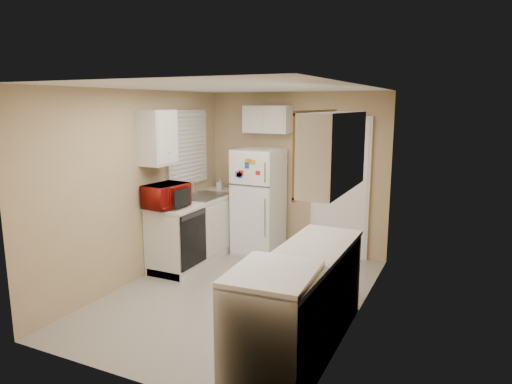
% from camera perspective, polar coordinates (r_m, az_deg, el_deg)
% --- Properties ---
extents(floor, '(3.80, 3.80, 0.00)m').
position_cam_1_polar(floor, '(5.56, -2.26, -12.62)').
color(floor, '#B7B1A6').
rests_on(floor, ground).
extents(ceiling, '(3.80, 3.80, 0.00)m').
position_cam_1_polar(ceiling, '(5.10, -2.47, 12.93)').
color(ceiling, white).
rests_on(ceiling, floor).
extents(wall_left, '(3.80, 3.80, 0.00)m').
position_cam_1_polar(wall_left, '(5.97, -14.35, 0.74)').
color(wall_left, tan).
rests_on(wall_left, floor).
extents(wall_right, '(3.80, 3.80, 0.00)m').
position_cam_1_polar(wall_right, '(4.73, 12.85, -1.82)').
color(wall_right, tan).
rests_on(wall_right, floor).
extents(wall_back, '(2.80, 2.80, 0.00)m').
position_cam_1_polar(wall_back, '(6.91, 4.98, 2.39)').
color(wall_back, tan).
rests_on(wall_back, floor).
extents(wall_front, '(2.80, 2.80, 0.00)m').
position_cam_1_polar(wall_front, '(3.67, -16.31, -5.65)').
color(wall_front, tan).
rests_on(wall_front, floor).
extents(left_counter, '(0.60, 1.80, 0.90)m').
position_cam_1_polar(left_counter, '(6.67, -7.11, -4.56)').
color(left_counter, silver).
rests_on(left_counter, floor).
extents(dishwasher, '(0.03, 0.58, 0.72)m').
position_cam_1_polar(dishwasher, '(6.02, -7.84, -5.88)').
color(dishwasher, black).
rests_on(dishwasher, floor).
extents(sink, '(0.54, 0.74, 0.16)m').
position_cam_1_polar(sink, '(6.70, -6.51, -0.87)').
color(sink, gray).
rests_on(sink, left_counter).
extents(microwave, '(0.59, 0.37, 0.37)m').
position_cam_1_polar(microwave, '(6.01, -11.16, -0.52)').
color(microwave, '#98110C').
rests_on(microwave, left_counter).
extents(soap_bottle, '(0.09, 0.09, 0.18)m').
position_cam_1_polar(soap_bottle, '(7.16, -4.55, 1.08)').
color(soap_bottle, silver).
rests_on(soap_bottle, left_counter).
extents(window_blinds, '(0.10, 0.98, 1.08)m').
position_cam_1_polar(window_blinds, '(6.73, -8.53, 5.51)').
color(window_blinds, silver).
rests_on(window_blinds, wall_left).
extents(upper_cabinet_left, '(0.30, 0.45, 0.70)m').
position_cam_1_polar(upper_cabinet_left, '(5.98, -12.15, 6.65)').
color(upper_cabinet_left, silver).
rests_on(upper_cabinet_left, wall_left).
extents(refrigerator, '(0.66, 0.64, 1.57)m').
position_cam_1_polar(refrigerator, '(6.81, 0.33, -1.22)').
color(refrigerator, white).
rests_on(refrigerator, floor).
extents(cabinet_over_fridge, '(0.70, 0.30, 0.40)m').
position_cam_1_polar(cabinet_over_fridge, '(6.85, 1.47, 9.08)').
color(cabinet_over_fridge, silver).
rests_on(cabinet_over_fridge, wall_back).
extents(interior_door, '(0.86, 0.06, 2.08)m').
position_cam_1_polar(interior_door, '(6.70, 10.45, 0.41)').
color(interior_door, white).
rests_on(interior_door, floor).
extents(right_counter, '(0.60, 2.00, 0.90)m').
position_cam_1_polar(right_counter, '(4.31, 6.00, -13.42)').
color(right_counter, silver).
rests_on(right_counter, floor).
extents(stove, '(0.69, 0.83, 0.96)m').
position_cam_1_polar(stove, '(3.78, 2.06, -16.45)').
color(stove, white).
rests_on(stove, floor).
extents(upper_cabinet_right, '(0.30, 1.20, 0.70)m').
position_cam_1_polar(upper_cabinet_right, '(4.19, 9.68, 5.01)').
color(upper_cabinet_right, silver).
rests_on(upper_cabinet_right, wall_right).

